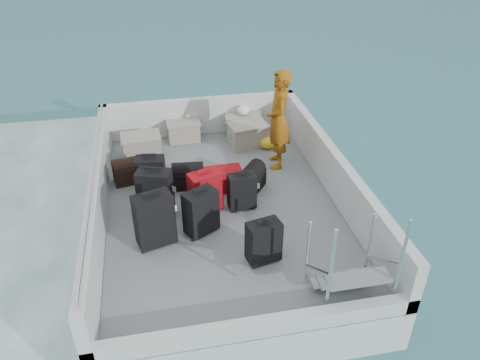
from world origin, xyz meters
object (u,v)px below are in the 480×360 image
(suitcase_7, at_px, (242,192))
(suitcase_0, at_px, (154,220))
(suitcase_1, at_px, (155,193))
(crate_3, at_px, (248,135))
(suitcase_8, at_px, (221,180))
(passenger, at_px, (278,120))
(suitcase_6, at_px, (264,242))
(crate_1, at_px, (184,131))
(crate_2, at_px, (243,125))
(crate_0, at_px, (142,147))
(suitcase_2, at_px, (151,176))
(suitcase_5, at_px, (205,192))
(suitcase_4, at_px, (201,212))

(suitcase_7, bearing_deg, suitcase_0, -159.44)
(suitcase_1, bearing_deg, suitcase_7, 13.40)
(crate_3, bearing_deg, suitcase_8, -118.66)
(suitcase_1, xyz_separation_m, passenger, (2.06, 1.03, 0.48))
(suitcase_6, relative_size, crate_1, 1.01)
(suitcase_7, xyz_separation_m, crate_2, (0.51, 2.35, -0.09))
(suitcase_1, xyz_separation_m, suitcase_7, (1.23, -0.10, -0.08))
(crate_0, relative_size, crate_2, 1.00)
(crate_3, bearing_deg, suitcase_2, -144.60)
(suitcase_5, xyz_separation_m, crate_3, (1.03, 1.87, -0.11))
(suitcase_7, distance_m, crate_1, 2.43)
(suitcase_4, xyz_separation_m, suitcase_8, (0.44, 1.06, -0.19))
(crate_0, bearing_deg, crate_3, 2.13)
(suitcase_0, relative_size, passenger, 0.45)
(suitcase_1, xyz_separation_m, suitcase_4, (0.58, -0.55, -0.03))
(suitcase_8, distance_m, crate_3, 1.49)
(suitcase_0, distance_m, suitcase_2, 1.24)
(suitcase_8, height_order, crate_2, crate_2)
(crate_2, bearing_deg, suitcase_8, -112.51)
(suitcase_5, bearing_deg, crate_3, 42.37)
(crate_0, height_order, crate_1, crate_0)
(suitcase_5, xyz_separation_m, crate_2, (1.03, 2.30, -0.12))
(suitcase_1, height_order, suitcase_8, suitcase_1)
(suitcase_1, bearing_deg, crate_1, 93.02)
(suitcase_8, height_order, crate_0, crate_0)
(crate_1, height_order, crate_2, crate_2)
(suitcase_1, bearing_deg, suitcase_4, -25.52)
(suitcase_6, height_order, crate_3, suitcase_6)
(suitcase_1, height_order, crate_0, suitcase_1)
(crate_1, xyz_separation_m, passenger, (1.45, -1.22, 0.66))
(suitcase_7, bearing_deg, suitcase_6, -91.96)
(suitcase_1, relative_size, crate_0, 1.12)
(suitcase_5, relative_size, crate_3, 0.96)
(suitcase_4, distance_m, crate_2, 3.03)
(crate_1, bearing_deg, suitcase_6, -79.31)
(crate_3, bearing_deg, suitcase_6, -98.51)
(crate_1, bearing_deg, crate_2, 0.00)
(crate_0, relative_size, crate_3, 0.97)
(suitcase_4, height_order, passenger, passenger)
(suitcase_0, relative_size, suitcase_1, 1.07)
(suitcase_5, distance_m, crate_0, 2.00)
(suitcase_7, xyz_separation_m, passenger, (0.83, 1.13, 0.55))
(suitcase_4, relative_size, suitcase_6, 1.13)
(crate_0, distance_m, crate_1, 0.92)
(suitcase_6, relative_size, suitcase_7, 1.04)
(suitcase_8, xyz_separation_m, crate_2, (0.72, 1.74, 0.05))
(crate_3, bearing_deg, passenger, -67.31)
(suitcase_5, bearing_deg, suitcase_6, -83.92)
(crate_1, bearing_deg, crate_3, -21.08)
(suitcase_2, relative_size, crate_0, 0.97)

